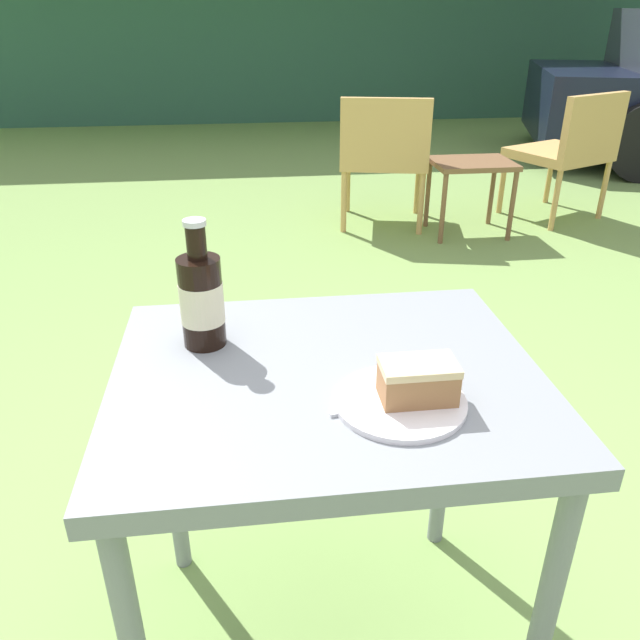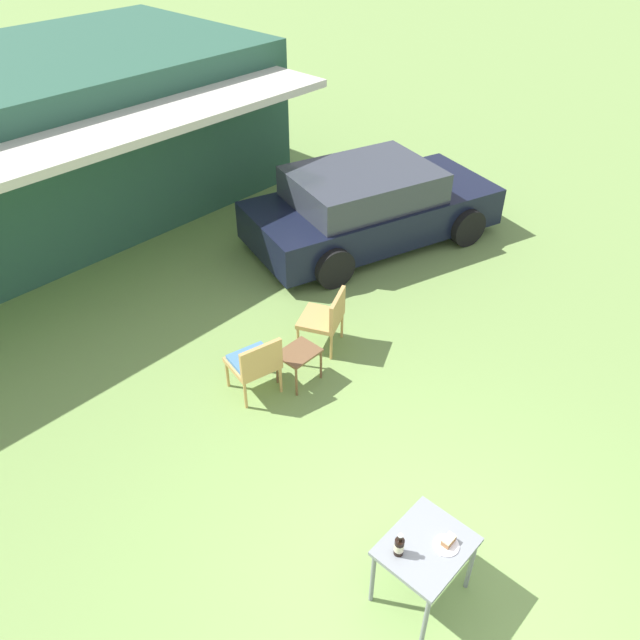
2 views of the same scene
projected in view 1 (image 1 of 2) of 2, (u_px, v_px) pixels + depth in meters
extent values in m
cube|color=#2D5B47|center=(263.00, 4.00, 9.04)|extent=(10.13, 4.43, 2.62)
cylinder|color=black|center=(598.00, 109.00, 6.62)|extent=(0.66, 0.38, 0.62)
cylinder|color=tan|center=(418.00, 185.00, 4.26)|extent=(0.04, 0.04, 0.39)
cylinder|color=tan|center=(348.00, 184.00, 4.30)|extent=(0.04, 0.04, 0.39)
cylinder|color=tan|center=(421.00, 204.00, 3.87)|extent=(0.04, 0.04, 0.39)
cylinder|color=tan|center=(344.00, 202.00, 3.91)|extent=(0.04, 0.04, 0.39)
cube|color=tan|center=(384.00, 159.00, 3.98)|extent=(0.63, 0.61, 0.06)
cube|color=tan|center=(386.00, 131.00, 3.68)|extent=(0.53, 0.17, 0.37)
cube|color=#4C7FB7|center=(384.00, 150.00, 3.96)|extent=(0.56, 0.52, 0.05)
cylinder|color=tan|center=(550.00, 176.00, 4.50)|extent=(0.04, 0.04, 0.39)
cylinder|color=tan|center=(502.00, 185.00, 4.27)|extent=(0.04, 0.04, 0.39)
cylinder|color=tan|center=(604.00, 190.00, 4.16)|extent=(0.04, 0.04, 0.39)
cylinder|color=tan|center=(555.00, 201.00, 3.93)|extent=(0.04, 0.04, 0.39)
cube|color=tan|center=(558.00, 154.00, 4.11)|extent=(0.70, 0.68, 0.06)
cube|color=tan|center=(594.00, 125.00, 3.84)|extent=(0.51, 0.27, 0.37)
cube|color=brown|center=(473.00, 163.00, 3.77)|extent=(0.48, 0.38, 0.03)
cylinder|color=brown|center=(443.00, 209.00, 3.71)|extent=(0.03, 0.03, 0.43)
cylinder|color=brown|center=(512.00, 207.00, 3.75)|extent=(0.03, 0.03, 0.43)
cylinder|color=brown|center=(428.00, 194.00, 4.00)|extent=(0.03, 0.03, 0.43)
cylinder|color=brown|center=(492.00, 192.00, 4.04)|extent=(0.03, 0.03, 0.43)
cube|color=gray|center=(327.00, 380.00, 1.11)|extent=(0.75, 0.62, 0.04)
cylinder|color=gray|center=(541.00, 630.00, 1.07)|extent=(0.04, 0.04, 0.68)
cylinder|color=gray|center=(170.00, 458.00, 1.47)|extent=(0.04, 0.04, 0.68)
cylinder|color=gray|center=(446.00, 436.00, 1.55)|extent=(0.04, 0.04, 0.68)
cylinder|color=white|center=(400.00, 401.00, 1.00)|extent=(0.21, 0.21, 0.01)
cube|color=#9E6B42|center=(418.00, 384.00, 0.99)|extent=(0.12, 0.07, 0.05)
cube|color=#DBBC89|center=(419.00, 366.00, 0.98)|extent=(0.12, 0.07, 0.01)
cylinder|color=black|center=(202.00, 302.00, 1.15)|extent=(0.08, 0.08, 0.17)
cylinder|color=black|center=(196.00, 242.00, 1.10)|extent=(0.04, 0.04, 0.06)
cylinder|color=silver|center=(194.00, 223.00, 1.08)|extent=(0.04, 0.04, 0.01)
cylinder|color=beige|center=(202.00, 302.00, 1.15)|extent=(0.08, 0.08, 0.08)
cube|color=silver|center=(380.00, 406.00, 1.00)|extent=(0.17, 0.04, 0.01)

